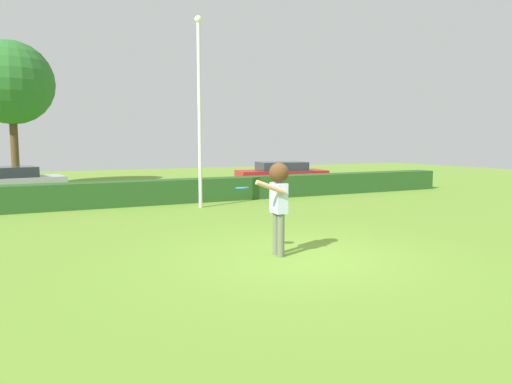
# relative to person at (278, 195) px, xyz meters

# --- Properties ---
(ground_plane) EXTENTS (60.00, 60.00, 0.00)m
(ground_plane) POSITION_rel_person_xyz_m (0.29, -0.28, -1.19)
(ground_plane) COLOR olive
(person) EXTENTS (0.79, 0.56, 1.81)m
(person) POSITION_rel_person_xyz_m (0.00, 0.00, 0.00)
(person) COLOR #666F56
(person) RESTS_ON ground
(frisbee) EXTENTS (0.26, 0.26, 0.04)m
(frisbee) POSITION_rel_person_xyz_m (-0.60, 0.35, 0.13)
(frisbee) COLOR #268CE5
(lamppost) EXTENTS (0.24, 0.24, 6.26)m
(lamppost) POSITION_rel_person_xyz_m (0.84, 6.97, 2.25)
(lamppost) COLOR silver
(lamppost) RESTS_ON ground
(hedge_row) EXTENTS (24.78, 0.90, 0.85)m
(hedge_row) POSITION_rel_person_xyz_m (0.29, 8.53, -0.77)
(hedge_row) COLOR #295621
(hedge_row) RESTS_ON ground
(parked_car_silver) EXTENTS (4.44, 2.44, 1.25)m
(parked_car_silver) POSITION_rel_person_xyz_m (-5.16, 12.31, -0.50)
(parked_car_silver) COLOR #B7B7BC
(parked_car_silver) RESTS_ON ground
(parked_car_red) EXTENTS (4.43, 2.38, 1.25)m
(parked_car_red) POSITION_rel_person_xyz_m (6.50, 11.54, -0.50)
(parked_car_red) COLOR #B21E1E
(parked_car_red) RESTS_ON ground
(birch_tree) EXTENTS (4.04, 4.04, 7.09)m
(birch_tree) POSITION_rel_person_xyz_m (-4.89, 18.21, 3.85)
(birch_tree) COLOR brown
(birch_tree) RESTS_ON ground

